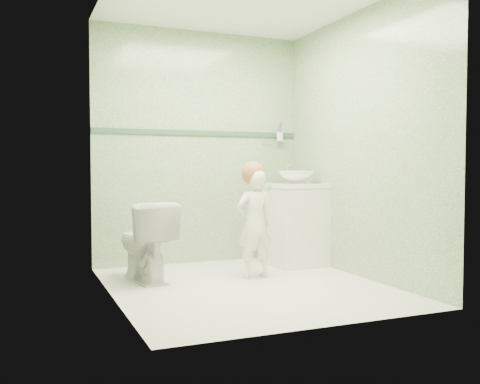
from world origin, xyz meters
name	(u,v)px	position (x,y,z in m)	size (l,w,h in m)	color
ground	(247,286)	(0.00, 0.00, 0.00)	(2.50, 2.50, 0.00)	silver
room_shell	(247,142)	(0.00, 0.00, 1.20)	(2.50, 2.54, 2.40)	gray
trim_stripe	(200,133)	(0.00, 1.24, 1.35)	(2.20, 0.02, 0.05)	#32503A
vanity	(296,226)	(0.84, 0.70, 0.40)	(0.52, 0.50, 0.80)	silver
counter	(296,185)	(0.84, 0.70, 0.81)	(0.54, 0.52, 0.04)	white
basin	(296,177)	(0.84, 0.70, 0.89)	(0.37, 0.37, 0.13)	white
faucet	(287,169)	(0.84, 0.89, 0.97)	(0.03, 0.13, 0.18)	silver
cup_holder	(279,136)	(0.89, 1.18, 1.33)	(0.26, 0.07, 0.21)	silver
toilet	(145,241)	(-0.74, 0.53, 0.35)	(0.39, 0.68, 0.70)	white
toddler	(254,224)	(0.20, 0.30, 0.49)	(0.35, 0.23, 0.97)	white
hair_cap	(253,173)	(0.20, 0.33, 0.94)	(0.22, 0.22, 0.22)	#9E6135
teal_toothbrush	(269,187)	(0.29, 0.18, 0.82)	(0.11, 0.14, 0.08)	#1B9C72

